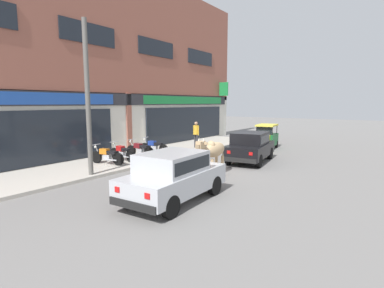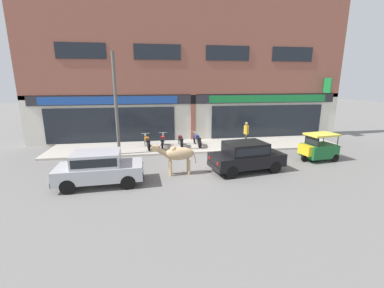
# 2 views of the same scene
# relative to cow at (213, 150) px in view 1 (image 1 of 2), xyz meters

# --- Properties ---
(ground_plane) EXTENTS (90.00, 90.00, 0.00)m
(ground_plane) POSITION_rel_cow_xyz_m (1.89, 1.12, -1.01)
(ground_plane) COLOR slate
(sidewalk) EXTENTS (19.00, 3.53, 0.12)m
(sidewalk) POSITION_rel_cow_xyz_m (1.89, 5.08, -0.94)
(sidewalk) COLOR #B7AFA3
(sidewalk) RESTS_ON ground
(shop_building) EXTENTS (23.00, 1.40, 10.37)m
(shop_building) POSITION_rel_cow_xyz_m (1.89, 7.10, 3.99)
(shop_building) COLOR #8E5142
(shop_building) RESTS_ON ground
(cow) EXTENTS (2.15, 0.59, 1.61)m
(cow) POSITION_rel_cow_xyz_m (0.00, 0.00, 0.00)
(cow) COLOR tan
(cow) RESTS_ON ground
(car_0) EXTENTS (3.78, 2.13, 1.46)m
(car_0) POSITION_rel_cow_xyz_m (3.37, -0.05, -0.19)
(car_0) COLOR black
(car_0) RESTS_ON ground
(car_1) EXTENTS (3.68, 1.77, 1.46)m
(car_1) POSITION_rel_cow_xyz_m (-3.40, -0.73, -0.19)
(car_1) COLOR black
(car_1) RESTS_ON ground
(auto_rickshaw) EXTENTS (2.07, 1.39, 1.52)m
(auto_rickshaw) POSITION_rel_cow_xyz_m (7.95, 0.97, -0.35)
(auto_rickshaw) COLOR black
(auto_rickshaw) RESTS_ON ground
(motorcycle_0) EXTENTS (0.57, 1.80, 0.88)m
(motorcycle_0) POSITION_rel_cow_xyz_m (-1.45, 4.69, -0.49)
(motorcycle_0) COLOR black
(motorcycle_0) RESTS_ON sidewalk
(motorcycle_1) EXTENTS (0.52, 1.81, 0.88)m
(motorcycle_1) POSITION_rel_cow_xyz_m (-0.46, 4.80, -0.49)
(motorcycle_1) COLOR black
(motorcycle_1) RESTS_ON sidewalk
(motorcycle_2) EXTENTS (0.52, 1.81, 0.88)m
(motorcycle_2) POSITION_rel_cow_xyz_m (0.70, 4.78, -0.49)
(motorcycle_2) COLOR black
(motorcycle_2) RESTS_ON sidewalk
(motorcycle_3) EXTENTS (0.52, 1.81, 0.88)m
(motorcycle_3) POSITION_rel_cow_xyz_m (1.84, 4.86, -0.49)
(motorcycle_3) COLOR black
(motorcycle_3) RESTS_ON sidewalk
(pedestrian) EXTENTS (0.32, 0.49, 1.60)m
(pedestrian) POSITION_rel_cow_xyz_m (5.00, 4.29, 0.10)
(pedestrian) COLOR #2D2D33
(pedestrian) RESTS_ON sidewalk
(utility_pole) EXTENTS (0.18, 0.18, 5.78)m
(utility_pole) POSITION_rel_cow_xyz_m (-3.08, 3.62, 2.01)
(utility_pole) COLOR #595651
(utility_pole) RESTS_ON sidewalk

